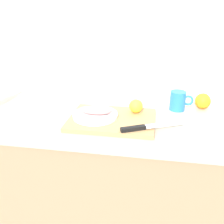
% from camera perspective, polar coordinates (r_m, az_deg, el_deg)
% --- Properties ---
extents(back_wall, '(3.20, 0.05, 2.50)m').
position_cam_1_polar(back_wall, '(1.56, -3.20, 16.36)').
color(back_wall, silver).
rests_on(back_wall, ground_plane).
extents(kitchen_counter, '(2.00, 0.60, 0.90)m').
position_cam_1_polar(kitchen_counter, '(1.58, -5.22, -15.52)').
color(kitchen_counter, '#9E7A56').
rests_on(kitchen_counter, ground_plane).
extents(cutting_board, '(0.40, 0.30, 0.02)m').
position_cam_1_polar(cutting_board, '(1.25, 0.00, -1.69)').
color(cutting_board, tan).
rests_on(cutting_board, kitchen_counter).
extents(white_plate, '(0.21, 0.21, 0.01)m').
position_cam_1_polar(white_plate, '(1.25, -3.64, -0.68)').
color(white_plate, white).
rests_on(white_plate, cutting_board).
extents(fish_fillet, '(0.16, 0.07, 0.04)m').
position_cam_1_polar(fish_fillet, '(1.24, -3.67, 0.40)').
color(fish_fillet, tan).
rests_on(fish_fillet, white_plate).
extents(chef_knife, '(0.27, 0.15, 0.02)m').
position_cam_1_polar(chef_knife, '(1.14, 7.10, -3.25)').
color(chef_knife, silver).
rests_on(chef_knife, cutting_board).
extents(lemon_0, '(0.07, 0.07, 0.07)m').
position_cam_1_polar(lemon_0, '(1.29, 5.21, 1.29)').
color(lemon_0, yellow).
rests_on(lemon_0, cutting_board).
extents(coffee_mug_0, '(0.12, 0.08, 0.10)m').
position_cam_1_polar(coffee_mug_0, '(1.41, 14.14, 2.38)').
color(coffee_mug_0, '#2672B2').
rests_on(coffee_mug_0, kitchen_counter).
extents(orange_0, '(0.08, 0.08, 0.08)m').
position_cam_1_polar(orange_0, '(1.47, 19.06, 2.26)').
color(orange_0, orange).
rests_on(orange_0, kitchen_counter).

